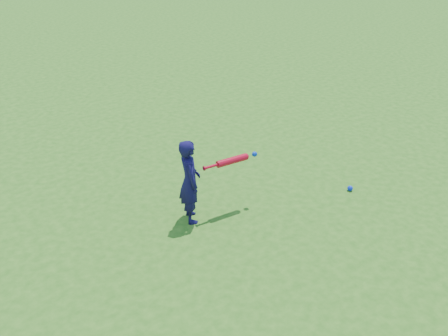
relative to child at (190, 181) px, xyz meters
name	(u,v)px	position (x,y,z in m)	size (l,w,h in m)	color
ground	(138,225)	(-0.64, 0.24, -0.56)	(80.00, 80.00, 0.00)	#2E6A19
child	(190,181)	(0.00, 0.00, 0.00)	(0.41, 0.27, 1.12)	#130E41
ground_ball_blue	(350,188)	(2.24, -0.63, -0.52)	(0.08, 0.08, 0.08)	#0D29DF
bat_swing	(234,160)	(0.62, -0.07, 0.16)	(0.80, 0.11, 0.09)	red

